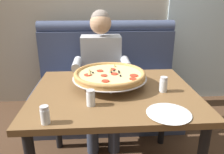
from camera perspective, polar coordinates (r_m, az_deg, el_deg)
name	(u,v)px	position (r m, az deg, el deg)	size (l,w,h in m)	color
booth_bench	(108,87)	(2.54, -1.06, -2.60)	(1.61, 0.78, 1.13)	#424C6B
dining_table	(114,103)	(1.59, 0.52, -6.75)	(1.15, 0.91, 0.76)	brown
diner_main	(102,69)	(2.18, -2.77, 2.22)	(0.54, 0.64, 1.27)	#2D3342
pizza	(110,75)	(1.60, -0.62, 0.60)	(0.55, 0.55, 0.12)	silver
shaker_parmesan	(163,85)	(1.56, 13.34, -2.15)	(0.05, 0.05, 0.11)	white
shaker_oregano	(45,116)	(1.20, -17.17, -9.79)	(0.05, 0.05, 0.10)	white
shaker_pepper_flakes	(91,99)	(1.33, -5.62, -5.76)	(0.05, 0.05, 0.10)	white
plate_near_left	(169,112)	(1.29, 14.69, -9.00)	(0.26, 0.26, 0.02)	white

